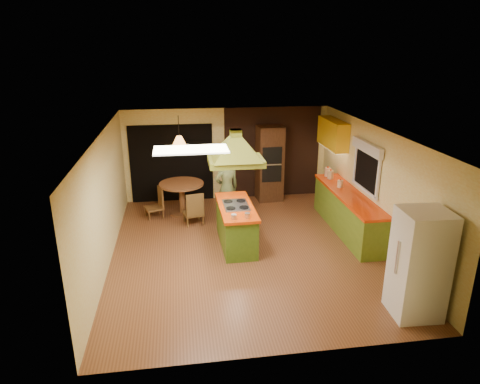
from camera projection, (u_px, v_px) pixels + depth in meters
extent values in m
plane|color=brown|center=(246.00, 249.00, 9.01)|extent=(6.50, 6.50, 0.00)
plane|color=#F2EBAE|center=(227.00, 154.00, 11.63)|extent=(5.50, 0.00, 5.50)
plane|color=#F2EBAE|center=(285.00, 276.00, 5.56)|extent=(5.50, 0.00, 5.50)
plane|color=#F2EBAE|center=(105.00, 201.00, 8.21)|extent=(0.00, 6.50, 6.50)
plane|color=#F2EBAE|center=(375.00, 187.00, 8.97)|extent=(0.00, 6.50, 6.50)
plane|color=silver|center=(246.00, 132.00, 8.18)|extent=(6.50, 6.50, 0.00)
cube|color=#381E14|center=(272.00, 153.00, 11.78)|extent=(2.64, 0.03, 2.50)
cube|color=black|center=(172.00, 164.00, 11.47)|extent=(2.20, 0.03, 2.10)
cube|color=olive|center=(347.00, 214.00, 9.76)|extent=(0.58, 3.00, 0.86)
cube|color=#E53807|center=(349.00, 195.00, 9.61)|extent=(0.62, 3.05, 0.06)
cube|color=yellow|center=(333.00, 134.00, 10.77)|extent=(0.34, 1.40, 0.70)
cube|color=black|center=(367.00, 168.00, 9.24)|extent=(0.03, 1.16, 0.96)
cube|color=white|center=(367.00, 147.00, 9.08)|extent=(0.10, 1.35, 0.22)
cube|color=white|center=(191.00, 150.00, 6.91)|extent=(1.20, 0.60, 0.03)
cube|color=#496E1B|center=(236.00, 226.00, 9.12)|extent=(0.68, 1.71, 0.83)
cube|color=#D43D07|center=(236.00, 207.00, 8.98)|extent=(0.74, 1.78, 0.06)
cube|color=silver|center=(236.00, 205.00, 8.96)|extent=(0.52, 0.75, 0.02)
cube|color=olive|center=(236.00, 161.00, 8.65)|extent=(1.11, 0.80, 0.13)
pyramid|color=olive|center=(236.00, 136.00, 8.48)|extent=(1.11, 0.80, 0.45)
cube|color=olive|center=(236.00, 133.00, 8.46)|extent=(0.22, 0.22, 0.13)
imported|color=#4F5A2F|center=(227.00, 188.00, 10.13)|extent=(0.72, 0.60, 1.70)
cube|color=white|center=(419.00, 264.00, 6.61)|extent=(0.76, 0.72, 1.77)
cube|color=#4C2C18|center=(269.00, 164.00, 11.58)|extent=(0.71, 0.62, 2.04)
cube|color=black|center=(272.00, 156.00, 11.20)|extent=(0.53, 0.06, 0.45)
cube|color=black|center=(272.00, 174.00, 11.36)|extent=(0.53, 0.06, 0.45)
cylinder|color=brown|center=(181.00, 184.00, 10.62)|extent=(1.11, 1.11, 0.05)
cylinder|color=brown|center=(182.00, 199.00, 10.75)|extent=(0.14, 0.14, 0.77)
cylinder|color=brown|center=(183.00, 213.00, 10.87)|extent=(0.62, 0.62, 0.05)
cone|color=#FF9E3F|center=(179.00, 140.00, 10.25)|extent=(0.43, 0.43, 0.22)
cylinder|color=#FFEDCD|center=(328.00, 172.00, 10.79)|extent=(0.16, 0.16, 0.22)
cylinder|color=beige|center=(330.00, 175.00, 10.59)|extent=(0.16, 0.16, 0.21)
cylinder|color=#F0E5C1|center=(340.00, 184.00, 9.98)|extent=(0.17, 0.17, 0.17)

